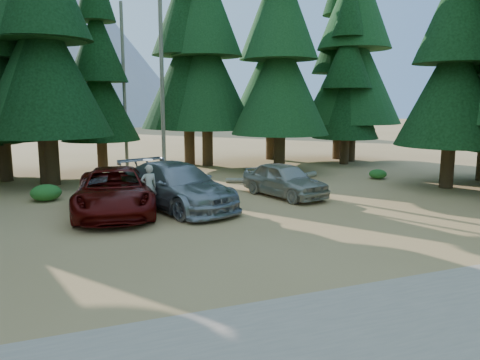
{
  "coord_description": "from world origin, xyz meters",
  "views": [
    {
      "loc": [
        -5.17,
        -13.32,
        4.21
      ],
      "look_at": [
        1.24,
        3.02,
        1.25
      ],
      "focal_mm": 35.0,
      "sensor_mm": 36.0,
      "label": 1
    }
  ],
  "objects_px": {
    "red_pickup": "(115,191)",
    "log_left": "(164,187)",
    "frisbee_player": "(149,186)",
    "silver_minivan_right": "(284,180)",
    "log_mid": "(254,180)",
    "silver_minivan_center": "(177,186)",
    "log_right": "(289,179)"
  },
  "relations": [
    {
      "from": "red_pickup",
      "to": "log_left",
      "type": "relative_size",
      "value": 1.49
    },
    {
      "from": "red_pickup",
      "to": "frisbee_player",
      "type": "relative_size",
      "value": 3.34
    },
    {
      "from": "silver_minivan_right",
      "to": "log_left",
      "type": "height_order",
      "value": "silver_minivan_right"
    },
    {
      "from": "red_pickup",
      "to": "log_mid",
      "type": "relative_size",
      "value": 2.04
    },
    {
      "from": "silver_minivan_right",
      "to": "silver_minivan_center",
      "type": "bearing_deg",
      "value": 171.24
    },
    {
      "from": "silver_minivan_right",
      "to": "frisbee_player",
      "type": "bearing_deg",
      "value": 177.55
    },
    {
      "from": "red_pickup",
      "to": "log_mid",
      "type": "height_order",
      "value": "red_pickup"
    },
    {
      "from": "silver_minivan_center",
      "to": "log_left",
      "type": "distance_m",
      "value": 4.13
    },
    {
      "from": "silver_minivan_center",
      "to": "frisbee_player",
      "type": "height_order",
      "value": "frisbee_player"
    },
    {
      "from": "frisbee_player",
      "to": "log_right",
      "type": "bearing_deg",
      "value": -154.45
    },
    {
      "from": "log_left",
      "to": "log_right",
      "type": "distance_m",
      "value": 6.57
    },
    {
      "from": "frisbee_player",
      "to": "silver_minivan_right",
      "type": "bearing_deg",
      "value": -171.7
    },
    {
      "from": "red_pickup",
      "to": "silver_minivan_right",
      "type": "bearing_deg",
      "value": 11.16
    },
    {
      "from": "frisbee_player",
      "to": "log_left",
      "type": "height_order",
      "value": "frisbee_player"
    },
    {
      "from": "log_mid",
      "to": "silver_minivan_center",
      "type": "bearing_deg",
      "value": -121.47
    },
    {
      "from": "silver_minivan_center",
      "to": "log_mid",
      "type": "height_order",
      "value": "silver_minivan_center"
    },
    {
      "from": "log_left",
      "to": "frisbee_player",
      "type": "bearing_deg",
      "value": -103.19
    },
    {
      "from": "log_left",
      "to": "log_mid",
      "type": "distance_m",
      "value": 4.84
    },
    {
      "from": "frisbee_player",
      "to": "log_left",
      "type": "bearing_deg",
      "value": -111.7
    },
    {
      "from": "log_left",
      "to": "log_right",
      "type": "height_order",
      "value": "log_right"
    },
    {
      "from": "log_mid",
      "to": "log_right",
      "type": "distance_m",
      "value": 1.82
    },
    {
      "from": "silver_minivan_center",
      "to": "silver_minivan_right",
      "type": "relative_size",
      "value": 1.38
    },
    {
      "from": "frisbee_player",
      "to": "log_left",
      "type": "relative_size",
      "value": 0.45
    },
    {
      "from": "frisbee_player",
      "to": "log_right",
      "type": "height_order",
      "value": "frisbee_player"
    },
    {
      "from": "silver_minivan_center",
      "to": "log_mid",
      "type": "bearing_deg",
      "value": 20.55
    },
    {
      "from": "log_left",
      "to": "log_mid",
      "type": "relative_size",
      "value": 1.37
    },
    {
      "from": "log_right",
      "to": "log_mid",
      "type": "bearing_deg",
      "value": 133.23
    },
    {
      "from": "silver_minivan_center",
      "to": "silver_minivan_right",
      "type": "height_order",
      "value": "silver_minivan_center"
    },
    {
      "from": "silver_minivan_right",
      "to": "log_right",
      "type": "relative_size",
      "value": 0.88
    },
    {
      "from": "log_left",
      "to": "log_right",
      "type": "relative_size",
      "value": 0.81
    },
    {
      "from": "silver_minivan_center",
      "to": "silver_minivan_right",
      "type": "bearing_deg",
      "value": -13.49
    },
    {
      "from": "red_pickup",
      "to": "log_left",
      "type": "distance_m",
      "value": 4.95
    }
  ]
}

